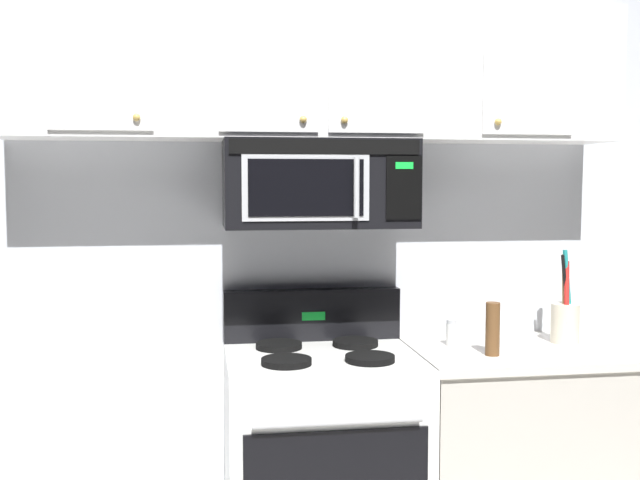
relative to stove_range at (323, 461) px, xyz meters
name	(u,v)px	position (x,y,z in m)	size (l,w,h in m)	color
back_wall	(310,235)	(0.00, 0.37, 0.88)	(5.20, 0.10, 2.70)	silver
stove_range	(323,461)	(0.00, 0.00, 0.00)	(0.76, 0.69, 1.12)	white
over_range_microwave	(318,184)	(0.00, 0.12, 1.11)	(0.76, 0.43, 0.35)	black
upper_cabinets	(317,72)	(0.00, 0.15, 1.56)	(2.50, 0.36, 0.55)	silver
counter_segment	(520,453)	(0.84, 0.01, -0.02)	(0.93, 0.65, 0.90)	#BCB7AD
utensil_crock_cream	(565,318)	(1.05, 0.06, 0.54)	(0.12, 0.12, 0.40)	beige
salt_shaker	(452,333)	(0.56, 0.08, 0.49)	(0.05, 0.05, 0.11)	white
pepper_mill	(493,329)	(0.66, -0.12, 0.54)	(0.06, 0.06, 0.21)	brown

